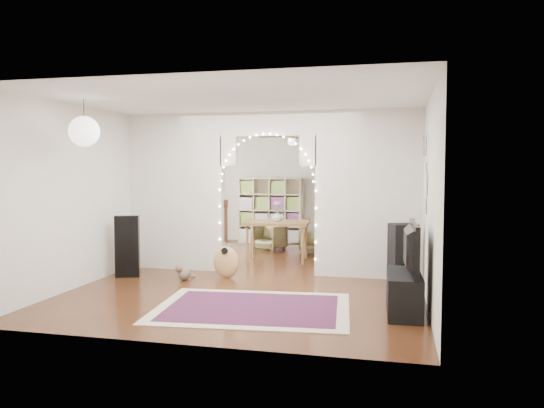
% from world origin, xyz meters
% --- Properties ---
extents(floor, '(7.50, 7.50, 0.00)m').
position_xyz_m(floor, '(0.00, 0.00, 0.00)').
color(floor, black).
rests_on(floor, ground).
extents(ceiling, '(5.00, 7.50, 0.02)m').
position_xyz_m(ceiling, '(0.00, 0.00, 2.70)').
color(ceiling, white).
rests_on(ceiling, wall_back).
extents(wall_back, '(5.00, 0.02, 2.70)m').
position_xyz_m(wall_back, '(0.00, 3.75, 1.35)').
color(wall_back, silver).
rests_on(wall_back, floor).
extents(wall_front, '(5.00, 0.02, 2.70)m').
position_xyz_m(wall_front, '(0.00, -3.75, 1.35)').
color(wall_front, silver).
rests_on(wall_front, floor).
extents(wall_left, '(0.02, 7.50, 2.70)m').
position_xyz_m(wall_left, '(-2.50, 0.00, 1.35)').
color(wall_left, silver).
rests_on(wall_left, floor).
extents(wall_right, '(0.02, 7.50, 2.70)m').
position_xyz_m(wall_right, '(2.50, 0.00, 1.35)').
color(wall_right, silver).
rests_on(wall_right, floor).
extents(divider_wall, '(5.00, 0.20, 2.70)m').
position_xyz_m(divider_wall, '(0.00, 0.00, 1.42)').
color(divider_wall, silver).
rests_on(divider_wall, floor).
extents(fairy_lights, '(1.64, 0.04, 1.60)m').
position_xyz_m(fairy_lights, '(0.00, -0.13, 1.55)').
color(fairy_lights, '#FFEABF').
rests_on(fairy_lights, divider_wall).
extents(window, '(0.04, 1.20, 1.40)m').
position_xyz_m(window, '(-2.47, 1.80, 1.50)').
color(window, white).
rests_on(window, wall_left).
extents(wall_clock, '(0.03, 0.31, 0.31)m').
position_xyz_m(wall_clock, '(2.48, -0.60, 2.10)').
color(wall_clock, white).
rests_on(wall_clock, wall_right).
extents(picture_frames, '(0.02, 0.50, 0.70)m').
position_xyz_m(picture_frames, '(2.48, -1.00, 1.50)').
color(picture_frames, white).
rests_on(picture_frames, wall_right).
extents(paper_lantern, '(0.40, 0.40, 0.40)m').
position_xyz_m(paper_lantern, '(-1.90, -2.40, 2.25)').
color(paper_lantern, white).
rests_on(paper_lantern, ceiling).
extents(ceiling_fan, '(1.10, 1.10, 0.30)m').
position_xyz_m(ceiling_fan, '(0.00, 2.00, 2.40)').
color(ceiling_fan, '#D18945').
rests_on(ceiling_fan, ceiling).
extents(area_rug, '(2.58, 2.04, 0.02)m').
position_xyz_m(area_rug, '(0.34, -2.27, 0.01)').
color(area_rug, maroon).
rests_on(area_rug, floor).
extents(guitar_case, '(0.40, 0.24, 1.00)m').
position_xyz_m(guitar_case, '(-2.14, -0.88, 0.50)').
color(guitar_case, black).
rests_on(guitar_case, floor).
extents(acoustic_guitar, '(0.44, 0.19, 1.07)m').
position_xyz_m(acoustic_guitar, '(-0.57, -0.58, 0.47)').
color(acoustic_guitar, '#C1804D').
rests_on(acoustic_guitar, floor).
extents(tabby_cat, '(0.27, 0.44, 0.29)m').
position_xyz_m(tabby_cat, '(-1.16, -0.91, 0.12)').
color(tabby_cat, brown).
rests_on(tabby_cat, floor).
extents(floor_speaker, '(0.46, 0.43, 0.95)m').
position_xyz_m(floor_speaker, '(2.20, -0.65, 0.47)').
color(floor_speaker, black).
rests_on(floor_speaker, floor).
extents(media_console, '(0.44, 1.01, 0.50)m').
position_xyz_m(media_console, '(2.20, -2.07, 0.25)').
color(media_console, black).
rests_on(media_console, floor).
extents(tv, '(0.18, 1.08, 0.62)m').
position_xyz_m(tv, '(2.20, -2.07, 0.81)').
color(tv, black).
rests_on(tv, media_console).
extents(bookcase, '(1.55, 0.63, 1.54)m').
position_xyz_m(bookcase, '(-0.80, 3.50, 0.77)').
color(bookcase, '#CCB394').
rests_on(bookcase, floor).
extents(dining_table, '(1.26, 0.89, 0.76)m').
position_xyz_m(dining_table, '(-0.11, 1.14, 0.68)').
color(dining_table, brown).
rests_on(dining_table, floor).
extents(flower_vase, '(0.20, 0.20, 0.19)m').
position_xyz_m(flower_vase, '(-0.11, 1.14, 0.85)').
color(flower_vase, white).
rests_on(flower_vase, dining_table).
extents(dining_chair_left, '(0.76, 0.77, 0.55)m').
position_xyz_m(dining_chair_left, '(-0.56, 2.38, 0.28)').
color(dining_chair_left, brown).
rests_on(dining_chair_left, floor).
extents(dining_chair_right, '(0.61, 0.62, 0.44)m').
position_xyz_m(dining_chair_right, '(0.41, 2.13, 0.22)').
color(dining_chair_right, brown).
rests_on(dining_chair_right, floor).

